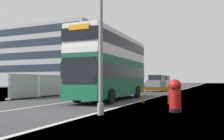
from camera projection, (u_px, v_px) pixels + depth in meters
The scene contains 10 objects.
ground at pixel (54, 114), 11.04m from camera, with size 140.00×280.00×0.10m.
double_decker_bus at pixel (112, 66), 18.73m from camera, with size 2.92×10.32×4.99m.
lamppost_foreground at pixel (101, 23), 10.65m from camera, with size 0.29×0.70×8.63m.
red_pillar_postbox at pixel (175, 94), 11.45m from camera, with size 0.61×0.61×1.57m.
roadworks_barrier at pixel (156, 93), 15.68m from camera, with size 1.84×0.56×1.07m.
construction_site_fence at pixel (92, 84), 30.87m from camera, with size 0.44×27.40×2.09m.
car_oncoming_near at pixel (157, 84), 31.87m from camera, with size 2.04×4.00×2.22m.
car_receding_mid at pixel (163, 83), 38.47m from camera, with size 2.07×4.20×2.26m.
bare_tree_far_verge_near at pixel (101, 75), 48.14m from camera, with size 2.00×2.66×5.33m.
backdrop_office_block at pixel (51, 57), 61.74m from camera, with size 25.95×12.10×15.17m.
Camera 1 is at (7.50, -8.95, 1.52)m, focal length 38.36 mm.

